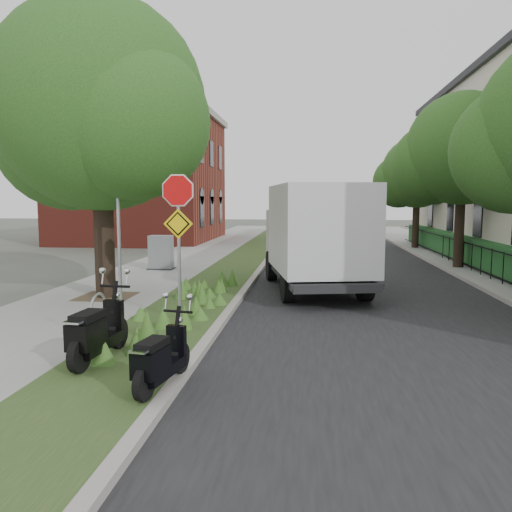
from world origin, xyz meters
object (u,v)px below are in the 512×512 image
at_px(scooter_near, 94,337).
at_px(utility_cabinet, 161,253).
at_px(sign_assembly, 178,216).
at_px(box_truck, 315,233).
at_px(scooter_far, 158,365).

bearing_deg(scooter_near, utility_cabinet, 101.58).
relative_size(sign_assembly, box_truck, 0.52).
distance_m(box_truck, utility_cabinet, 6.59).
distance_m(sign_assembly, box_truck, 5.22).
relative_size(scooter_far, utility_cabinet, 1.22).
xyz_separation_m(sign_assembly, box_truck, (2.90, 4.29, -0.61)).
relative_size(scooter_near, box_truck, 0.29).
xyz_separation_m(scooter_far, utility_cabinet, (-3.50, 11.58, 0.25)).
bearing_deg(scooter_near, box_truck, 64.69).
distance_m(sign_assembly, utility_cabinet, 8.21).
height_order(scooter_near, box_truck, box_truck).
bearing_deg(box_truck, utility_cabinet, 149.84).
bearing_deg(utility_cabinet, sign_assembly, -70.14).
relative_size(sign_assembly, utility_cabinet, 2.57).
bearing_deg(utility_cabinet, scooter_near, -78.42).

